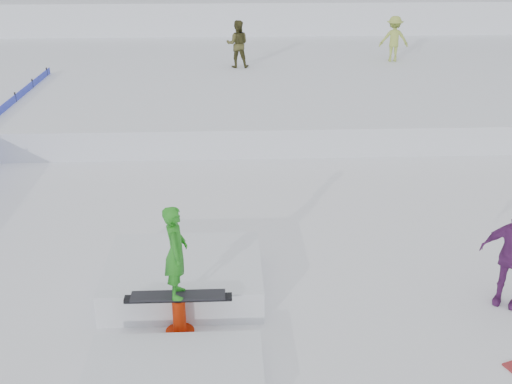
{
  "coord_description": "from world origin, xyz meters",
  "views": [
    {
      "loc": [
        -0.04,
        -9.23,
        5.71
      ],
      "look_at": [
        0.5,
        2.0,
        1.1
      ],
      "focal_mm": 45.0,
      "sensor_mm": 36.0,
      "label": 1
    }
  ],
  "objects_px": {
    "walker_ygreen": "(394,39)",
    "walker_olive": "(238,44)",
    "jib_rail_feature": "(182,296)",
    "spectator_purple": "(512,256)"
  },
  "relations": [
    {
      "from": "walker_olive",
      "to": "spectator_purple",
      "type": "bearing_deg",
      "value": 107.35
    },
    {
      "from": "walker_olive",
      "to": "jib_rail_feature",
      "type": "relative_size",
      "value": 0.4
    },
    {
      "from": "spectator_purple",
      "to": "jib_rail_feature",
      "type": "xyz_separation_m",
      "value": [
        -5.3,
        -0.05,
        -0.57
      ]
    },
    {
      "from": "walker_ygreen",
      "to": "walker_olive",
      "type": "bearing_deg",
      "value": 14.65
    },
    {
      "from": "walker_ygreen",
      "to": "jib_rail_feature",
      "type": "height_order",
      "value": "walker_ygreen"
    },
    {
      "from": "walker_olive",
      "to": "walker_ygreen",
      "type": "xyz_separation_m",
      "value": [
        6.25,
        0.93,
        0.0
      ]
    },
    {
      "from": "walker_olive",
      "to": "walker_ygreen",
      "type": "bearing_deg",
      "value": -168.6
    },
    {
      "from": "walker_olive",
      "to": "walker_ygreen",
      "type": "relative_size",
      "value": 1.0
    },
    {
      "from": "walker_ygreen",
      "to": "spectator_purple",
      "type": "bearing_deg",
      "value": 88.71
    },
    {
      "from": "spectator_purple",
      "to": "walker_ygreen",
      "type": "bearing_deg",
      "value": 116.02
    }
  ]
}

